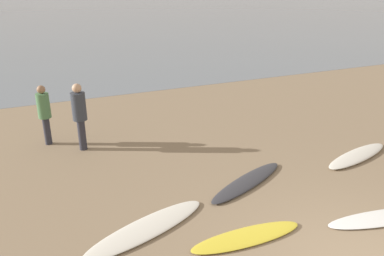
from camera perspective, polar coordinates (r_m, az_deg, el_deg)
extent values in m
cube|color=#8C7559|center=(13.92, -6.10, 4.09)|extent=(120.00, 120.00, 0.20)
cube|color=slate|center=(63.76, -21.09, 16.48)|extent=(140.00, 100.00, 0.01)
ellipsoid|color=silver|center=(6.80, -6.78, -14.64)|extent=(2.51, 1.35, 0.07)
ellipsoid|color=yellow|center=(6.63, 8.21, -15.83)|extent=(2.02, 0.55, 0.06)
ellipsoid|color=#333338|center=(8.18, 8.30, -7.95)|extent=(2.31, 1.36, 0.08)
ellipsoid|color=silver|center=(10.04, 23.53, -3.80)|extent=(2.32, 1.04, 0.09)
cylinder|color=#2D2D38|center=(10.51, -20.87, -0.40)|extent=(0.17, 0.17, 0.73)
cylinder|color=#4C7A4C|center=(10.29, -21.36, 3.13)|extent=(0.32, 0.32, 0.64)
sphere|color=#936B4C|center=(10.17, -21.68, 5.38)|extent=(0.21, 0.21, 0.21)
cylinder|color=#2D2D38|center=(9.88, -16.15, -0.97)|extent=(0.19, 0.19, 0.79)
cylinder|color=#333842|center=(9.64, -16.60, 3.11)|extent=(0.34, 0.34, 0.69)
sphere|color=tan|center=(9.51, -16.89, 5.73)|extent=(0.22, 0.22, 0.22)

